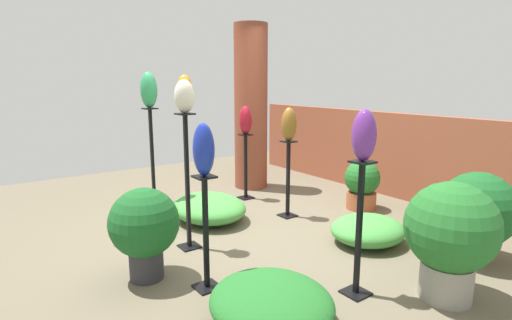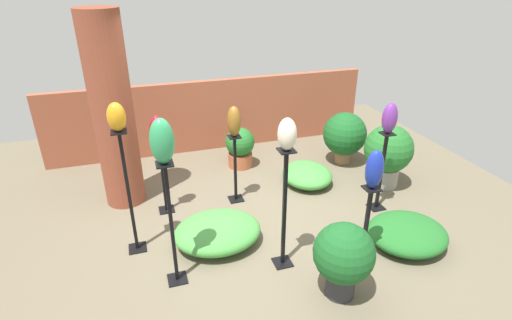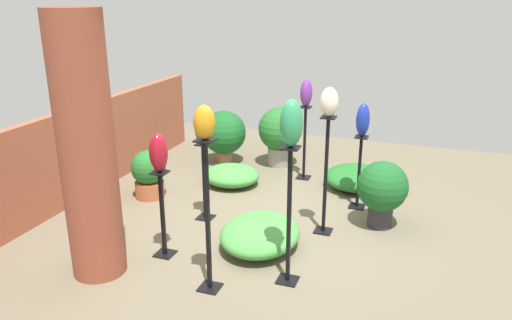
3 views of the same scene
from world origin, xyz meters
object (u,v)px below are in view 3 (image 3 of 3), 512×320
pedestal_ruby (163,218)px  art_vase_amber (204,122)px  art_vase_cobalt (363,120)px  brick_pillar (87,150)px  pedestal_bronze (205,185)px  art_vase_bronze (202,127)px  pedestal_ivory (325,181)px  potted_plant_mid_left (149,173)px  pedestal_violet (305,146)px  pedestal_amber (208,223)px  art_vase_ivory (329,102)px  art_vase_violet (306,93)px  art_vase_jade (291,123)px  potted_plant_front_left (280,132)px  potted_plant_mid_right (224,133)px  art_vase_ruby (158,153)px  pedestal_cobalt (359,176)px  pedestal_jade (289,222)px  potted_plant_front_right (382,189)px

pedestal_ruby → art_vase_amber: art_vase_amber is taller
art_vase_cobalt → brick_pillar: bearing=138.3°
pedestal_bronze → art_vase_bronze: art_vase_bronze is taller
pedestal_ivory → potted_plant_mid_left: pedestal_ivory is taller
pedestal_violet → pedestal_ruby: 2.86m
pedestal_amber → art_vase_ivory: 1.91m
art_vase_violet → pedestal_ruby: bearing=163.7°
art_vase_jade → pedestal_ivory: bearing=-4.6°
art_vase_cobalt → potted_plant_front_left: size_ratio=0.44×
pedestal_ruby → potted_plant_mid_left: pedestal_ruby is taller
pedestal_ruby → potted_plant_mid_right: bearing=11.4°
pedestal_violet → art_vase_ruby: 2.93m
pedestal_violet → potted_plant_mid_right: size_ratio=1.27×
art_vase_ivory → potted_plant_mid_left: art_vase_ivory is taller
pedestal_amber → pedestal_cobalt: size_ratio=1.54×
pedestal_violet → art_vase_cobalt: bearing=-130.4°
art_vase_bronze → pedestal_ivory: bearing=-84.4°
art_vase_amber → art_vase_jade: art_vase_jade is taller
art_vase_ruby → potted_plant_mid_left: 1.83m
art_vase_violet → art_vase_ruby: 2.86m
art_vase_jade → pedestal_cobalt: bearing=-10.0°
pedestal_cobalt → art_vase_amber: 2.84m
pedestal_amber → pedestal_cobalt: pedestal_amber is taller
art_vase_jade → pedestal_jade: bearing=180.0°
art_vase_ivory → art_vase_bronze: art_vase_ivory is taller
pedestal_jade → art_vase_ruby: size_ratio=3.40×
art_vase_jade → brick_pillar: bearing=104.2°
pedestal_ivory → pedestal_amber: 1.70m
art_vase_ivory → potted_plant_front_right: art_vase_ivory is taller
pedestal_ivory → art_vase_ruby: pedestal_ivory is taller
brick_pillar → art_vase_ivory: 2.53m
pedestal_jade → potted_plant_front_right: (1.53, -0.69, -0.16)m
pedestal_cobalt → brick_pillar: bearing=138.3°
brick_pillar → art_vase_bronze: 1.55m
art_vase_violet → art_vase_jade: bearing=-168.2°
pedestal_amber → art_vase_ruby: size_ratio=3.66×
pedestal_violet → art_vase_ruby: (-2.74, 0.80, 0.65)m
art_vase_amber → potted_plant_mid_left: (1.73, 1.71, -1.29)m
potted_plant_mid_right → pedestal_jade: bearing=-146.7°
pedestal_violet → art_vase_cobalt: 1.39m
potted_plant_front_left → art_vase_amber: bearing=-173.0°
brick_pillar → potted_plant_mid_left: 2.12m
pedestal_violet → art_vase_violet: (0.00, -0.00, 0.80)m
pedestal_ivory → art_vase_cobalt: bearing=-17.1°
pedestal_ivory → art_vase_ruby: bearing=127.0°
art_vase_bronze → art_vase_cobalt: bearing=-60.2°
pedestal_amber → potted_plant_mid_left: pedestal_amber is taller
pedestal_jade → potted_plant_front_right: size_ratio=1.69×
pedestal_cobalt → potted_plant_front_left: 1.92m
art_vase_ivory → art_vase_bronze: (-0.14, 1.46, -0.37)m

